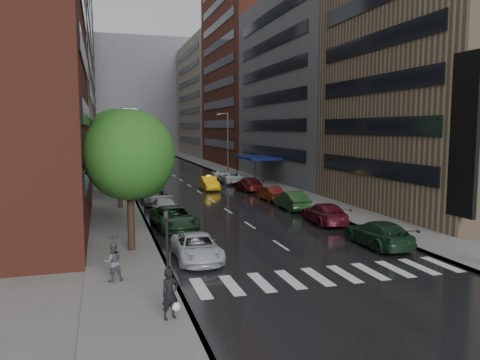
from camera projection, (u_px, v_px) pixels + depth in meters
ground at (309, 264)px, 24.01m from camera, size 220.00×220.00×0.00m
road at (170, 173)px, 71.62m from camera, size 14.00×140.00×0.01m
sidewalk_left at (109, 174)px, 69.06m from camera, size 4.00×140.00×0.15m
sidewalk_right at (227, 171)px, 74.17m from camera, size 4.00×140.00×0.15m
crosswalk at (331, 275)px, 22.16m from camera, size 13.15×2.80×0.01m
buildings_left at (66, 70)px, 73.95m from camera, size 8.00×108.00×38.00m
buildings_right at (250, 80)px, 80.57m from camera, size 8.05×109.10×36.00m
building_far at (136, 96)px, 134.59m from camera, size 40.00×14.00×32.00m
tree_near at (129, 155)px, 25.65m from camera, size 5.02×5.02×8.00m
tree_mid at (119, 145)px, 39.51m from camera, size 5.08×5.08×8.10m
tree_far at (115, 136)px, 48.94m from camera, size 5.59×5.59×8.91m
taxi at (209, 183)px, 52.45m from camera, size 1.68×4.62×1.51m
parked_cars_left at (158, 199)px, 41.23m from camera, size 2.99×42.26×1.61m
parked_cars_right at (268, 192)px, 45.63m from camera, size 2.69×43.02×1.58m
ped_bag_walker at (170, 294)px, 16.70m from camera, size 0.79×0.68×1.85m
ped_black_umbrella at (113, 254)px, 20.75m from camera, size 0.97×0.98×2.09m
traffic_light at (167, 244)px, 19.14m from camera, size 0.18×0.15×3.45m
street_lamp_left at (124, 147)px, 49.84m from camera, size 1.74×0.22×9.00m
street_lamp_right at (227, 142)px, 68.50m from camera, size 1.74×0.22×9.00m
awning at (257, 158)px, 59.53m from camera, size 4.00×8.00×3.12m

